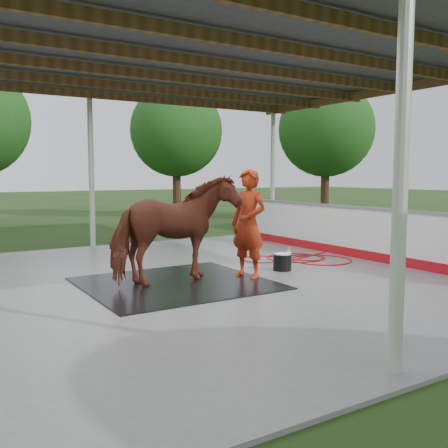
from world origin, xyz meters
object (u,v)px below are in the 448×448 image
wash_bucket (282,262)px  dasher_board (361,234)px  horse (175,229)px  handler (248,224)px

wash_bucket → dasher_board: bearing=4.8°
horse → handler: size_ratio=1.11×
handler → wash_bucket: 1.27m
dasher_board → handler: 3.39m
dasher_board → handler: (-3.33, -0.42, 0.44)m
dasher_board → wash_bucket: size_ratio=22.40×
horse → handler: bearing=-104.5°
handler → dasher_board: bearing=79.5°
horse → dasher_board: bearing=-92.7°
dasher_board → handler: handler is taller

